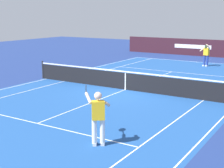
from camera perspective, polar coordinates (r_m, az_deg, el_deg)
The scene contains 8 objects.
ground_plane at distance 17.21m, azimuth 2.32°, elevation -0.98°, with size 60.00×60.00×0.00m, color navy.
court_slab at distance 17.21m, azimuth 2.32°, elevation -0.97°, with size 24.20×11.40×0.00m, color #1E4C93.
court_line_markings at distance 17.21m, azimuth 2.32°, elevation -0.96°, with size 23.85×11.05×0.01m.
tennis_net at distance 17.10m, azimuth 2.33°, elevation 0.63°, with size 0.10×11.70×1.08m.
stadium_barrier at distance 31.74m, azimuth 16.79°, elevation 5.93°, with size 0.26×17.00×1.56m.
tennis_player_near at distance 9.79m, azimuth -2.46°, elevation -5.44°, with size 0.76×1.07×1.70m.
tennis_player_far at distance 25.81m, azimuth 15.95°, elevation 5.02°, with size 1.14×0.76×1.70m.
tennis_ball at distance 18.52m, azimuth -1.52°, elevation 0.07°, with size 0.07×0.07×0.07m, color #CCE01E.
Camera 1 is at (14.58, 8.29, 3.87)m, focal length 52.96 mm.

